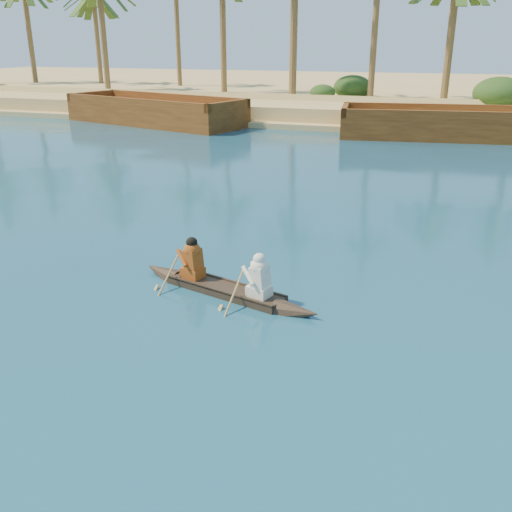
% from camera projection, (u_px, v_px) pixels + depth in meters
% --- Properties ---
extents(sandy_embankment, '(150.00, 51.00, 1.50)m').
position_uv_depth(sandy_embankment, '(480.00, 96.00, 55.87)').
color(sandy_embankment, tan).
rests_on(sandy_embankment, ground).
extents(palm_grove, '(110.00, 14.00, 16.00)m').
position_uv_depth(palm_grove, '(498.00, 6.00, 42.71)').
color(palm_grove, '#39571F').
rests_on(palm_grove, ground).
extents(shrub_cluster, '(100.00, 6.00, 2.40)m').
position_uv_depth(shrub_cluster, '(487.00, 104.00, 42.01)').
color(shrub_cluster, '#1C3D16').
rests_on(shrub_cluster, ground).
extents(canoe, '(4.97, 1.98, 1.37)m').
position_uv_depth(canoe, '(225.00, 283.00, 13.21)').
color(canoe, '#33281C').
rests_on(canoe, ground).
extents(barge_left, '(14.22, 8.06, 2.25)m').
position_uv_depth(barge_left, '(155.00, 112.00, 40.50)').
color(barge_left, brown).
rests_on(barge_left, ground).
extents(barge_mid, '(13.24, 6.01, 2.13)m').
position_uv_depth(barge_mid, '(448.00, 125.00, 34.50)').
color(barge_mid, brown).
rests_on(barge_mid, ground).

